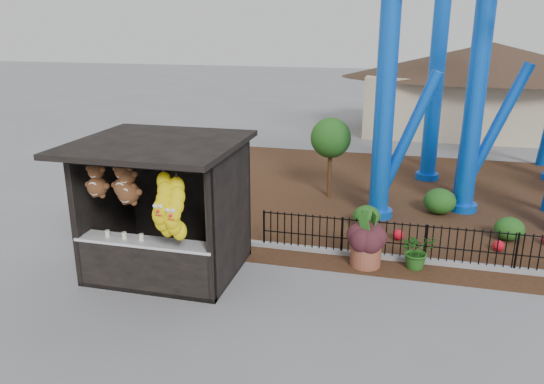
% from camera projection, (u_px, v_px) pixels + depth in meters
% --- Properties ---
extents(ground, '(120.00, 120.00, 0.00)m').
position_uv_depth(ground, '(282.00, 311.00, 10.66)').
color(ground, slate).
rests_on(ground, ground).
extents(mulch_bed, '(18.00, 12.00, 0.02)m').
position_uv_depth(mulch_bed, '(460.00, 202.00, 17.08)').
color(mulch_bed, '#331E11').
rests_on(mulch_bed, ground).
extents(curb, '(18.00, 0.18, 0.12)m').
position_uv_depth(curb, '(477.00, 267.00, 12.45)').
color(curb, gray).
rests_on(curb, ground).
extents(prize_booth, '(3.50, 3.40, 3.12)m').
position_uv_depth(prize_booth, '(162.00, 212.00, 11.73)').
color(prize_booth, black).
rests_on(prize_booth, ground).
extents(picket_fence, '(12.20, 0.06, 1.00)m').
position_uv_depth(picket_fence, '(521.00, 253.00, 12.10)').
color(picket_fence, black).
rests_on(picket_fence, ground).
extents(terracotta_planter, '(0.92, 0.92, 0.63)m').
position_uv_depth(terracotta_planter, '(366.00, 254.00, 12.54)').
color(terracotta_planter, brown).
rests_on(terracotta_planter, ground).
extents(planter_foliage, '(0.70, 0.70, 0.64)m').
position_uv_depth(planter_foliage, '(367.00, 229.00, 12.35)').
color(planter_foliage, '#35151B').
rests_on(planter_foliage, terracotta_planter).
extents(potted_plant, '(1.02, 0.96, 0.89)m').
position_uv_depth(potted_plant, '(417.00, 250.00, 12.39)').
color(potted_plant, '#235719').
rests_on(potted_plant, ground).
extents(landscaping, '(7.96, 3.49, 0.77)m').
position_uv_depth(landscaping, '(470.00, 216.00, 14.94)').
color(landscaping, '#1E4C16').
rests_on(landscaping, mulch_bed).
extents(pavilion, '(15.00, 15.00, 4.80)m').
position_uv_depth(pavilion, '(490.00, 74.00, 26.73)').
color(pavilion, '#BFAD8C').
rests_on(pavilion, ground).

